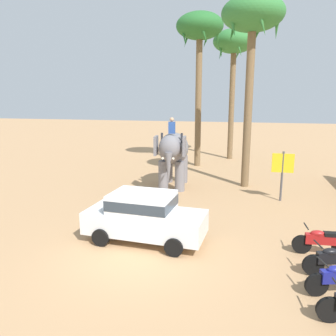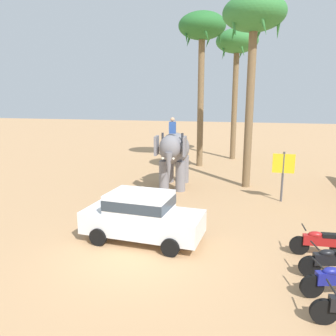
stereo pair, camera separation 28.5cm
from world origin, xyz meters
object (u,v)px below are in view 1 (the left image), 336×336
at_px(motorcycle_fourth_in_row, 322,241).
at_px(motorcycle_mid_row, 335,260).
at_px(car_sedan_foreground, 144,215).
at_px(palm_tree_left_of_road, 200,33).
at_px(palm_tree_near_hut, 253,21).
at_px(signboard_yellow, 283,166).
at_px(elephant_with_mahout, 173,152).
at_px(palm_tree_behind_elephant, 234,46).

bearing_deg(motorcycle_fourth_in_row, motorcycle_mid_row, -85.53).
height_order(car_sedan_foreground, palm_tree_left_of_road, palm_tree_left_of_road).
height_order(motorcycle_mid_row, palm_tree_left_of_road, palm_tree_left_of_road).
xyz_separation_m(motorcycle_fourth_in_row, palm_tree_near_hut, (-2.46, 7.98, 8.20)).
bearing_deg(signboard_yellow, motorcycle_fourth_in_row, -82.46).
height_order(elephant_with_mahout, signboard_yellow, elephant_with_mahout).
xyz_separation_m(car_sedan_foreground, palm_tree_left_of_road, (-0.16, 13.38, 8.24)).
height_order(car_sedan_foreground, motorcycle_fourth_in_row, car_sedan_foreground).
relative_size(car_sedan_foreground, motorcycle_mid_row, 2.37).
height_order(palm_tree_near_hut, signboard_yellow, palm_tree_near_hut).
distance_m(palm_tree_left_of_road, signboard_yellow, 11.80).
height_order(palm_tree_behind_elephant, palm_tree_left_of_road, palm_tree_left_of_road).
bearing_deg(elephant_with_mahout, palm_tree_left_of_road, 86.34).
distance_m(motorcycle_mid_row, palm_tree_near_hut, 12.61).
bearing_deg(palm_tree_left_of_road, motorcycle_fourth_in_row, -65.76).
distance_m(elephant_with_mahout, palm_tree_left_of_road, 9.57).
xyz_separation_m(palm_tree_behind_elephant, palm_tree_near_hut, (1.30, -8.56, -0.03)).
bearing_deg(palm_tree_near_hut, palm_tree_behind_elephant, 98.62).
relative_size(palm_tree_near_hut, signboard_yellow, 4.14).
distance_m(car_sedan_foreground, motorcycle_mid_row, 5.95).
relative_size(motorcycle_mid_row, palm_tree_left_of_road, 0.17).
bearing_deg(palm_tree_behind_elephant, palm_tree_near_hut, -81.38).
xyz_separation_m(car_sedan_foreground, palm_tree_behind_elephant, (2.00, 16.80, 7.77)).
xyz_separation_m(car_sedan_foreground, elephant_with_mahout, (-0.56, 7.07, 1.06)).
bearing_deg(palm_tree_near_hut, motorcycle_mid_row, -74.53).
bearing_deg(palm_tree_near_hut, car_sedan_foreground, -111.79).
distance_m(car_sedan_foreground, elephant_with_mahout, 7.17).
bearing_deg(palm_tree_left_of_road, elephant_with_mahout, -93.66).
height_order(car_sedan_foreground, palm_tree_behind_elephant, palm_tree_behind_elephant).
relative_size(palm_tree_behind_elephant, palm_tree_left_of_road, 0.95).
distance_m(car_sedan_foreground, palm_tree_behind_elephant, 18.62).
relative_size(elephant_with_mahout, signboard_yellow, 1.65).
bearing_deg(motorcycle_fourth_in_row, palm_tree_behind_elephant, 102.78).
xyz_separation_m(car_sedan_foreground, signboard_yellow, (5.01, 5.86, 0.76)).
bearing_deg(elephant_with_mahout, motorcycle_mid_row, -51.50).
relative_size(car_sedan_foreground, elephant_with_mahout, 1.06).
bearing_deg(palm_tree_left_of_road, motorcycle_mid_row, -67.32).
bearing_deg(signboard_yellow, elephant_with_mahout, 167.77).
xyz_separation_m(palm_tree_behind_elephant, signboard_yellow, (3.01, -10.94, -7.01)).
height_order(motorcycle_fourth_in_row, palm_tree_behind_elephant, palm_tree_behind_elephant).
distance_m(car_sedan_foreground, palm_tree_near_hut, 11.77).
distance_m(motorcycle_mid_row, palm_tree_behind_elephant, 19.98).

